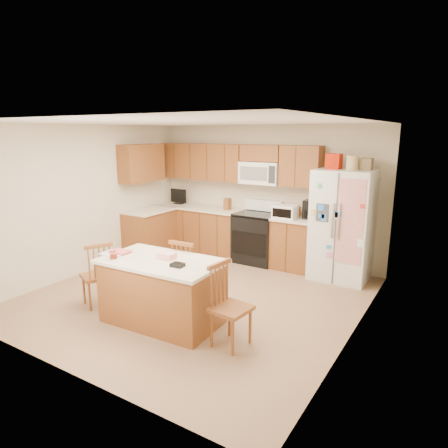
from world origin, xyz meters
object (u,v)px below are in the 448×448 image
Objects in this scene: windsor_chair_right at (229,307)px; windsor_chair_back at (188,274)px; island at (162,291)px; refrigerator at (342,224)px; stove at (257,237)px; windsor_chair_left at (98,276)px.

windsor_chair_back is at bearing 149.27° from windsor_chair_right.
island is at bearing -86.33° from windsor_chair_back.
refrigerator is 2.13× the size of windsor_chair_right.
windsor_chair_right reaches higher than windsor_chair_back.
refrigerator is at bearing 61.98° from island.
stove is 1.23× the size of windsor_chair_left.
refrigerator reaches higher than island.
island is 1.08m from windsor_chair_left.
refrigerator is 2.87m from windsor_chair_right.
stove is 2.23m from windsor_chair_back.
refrigerator is (1.57, -0.06, 0.45)m from stove.
island is at bearing -118.02° from refrigerator.
refrigerator is 2.68m from windsor_chair_back.
refrigerator is at bearing 80.76° from windsor_chair_right.
island is at bearing 177.80° from windsor_chair_right.
windsor_chair_left is 0.97× the size of windsor_chair_back.
windsor_chair_left is at bearing -108.58° from stove.
island is 1.70× the size of windsor_chair_back.
windsor_chair_left is at bearing -175.43° from island.
stove is 1.19× the size of windsor_chair_back.
refrigerator reaches higher than stove.
island is 1.76× the size of windsor_chair_left.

